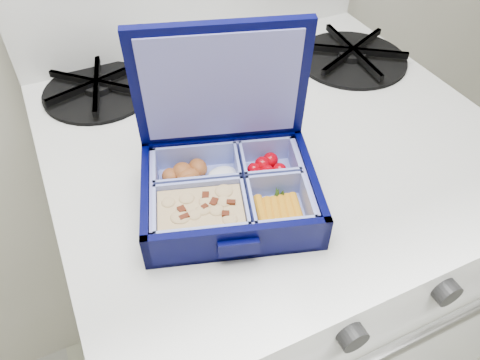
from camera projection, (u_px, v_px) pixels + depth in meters
name	position (u px, v px, depth m)	size (l,w,h in m)	color
stove	(257.00, 295.00, 1.05)	(0.65, 0.65, 0.98)	silver
bento_box	(230.00, 193.00, 0.57)	(0.21, 0.16, 0.05)	#000131
burner_grate	(352.00, 53.00, 0.83)	(0.20, 0.20, 0.03)	black
burner_grate_rear	(98.00, 87.00, 0.76)	(0.18, 0.18, 0.02)	black
fork	(271.00, 131.00, 0.69)	(0.02, 0.19, 0.01)	#B0B0B0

